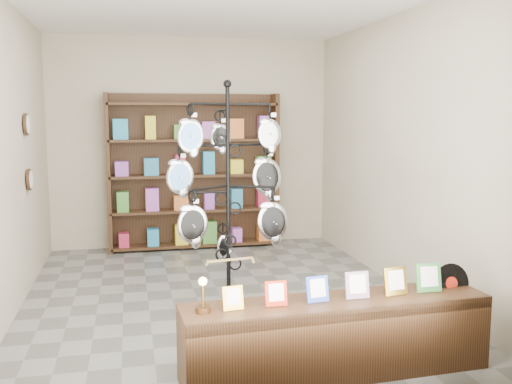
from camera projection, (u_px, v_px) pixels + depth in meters
ground at (220, 296)px, 6.04m from camera, size 5.00×5.00×0.00m
room_envelope at (218, 120)px, 5.79m from camera, size 5.00×5.00×5.00m
display_tree at (228, 186)px, 5.05m from camera, size 1.13×0.97×2.21m
front_shelf at (336, 336)px, 4.19m from camera, size 2.31×0.58×0.81m
back_shelving at (194, 177)px, 8.12m from camera, size 2.42×0.36×2.20m
wall_clocks at (28, 152)px, 6.19m from camera, size 0.03×0.24×0.84m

